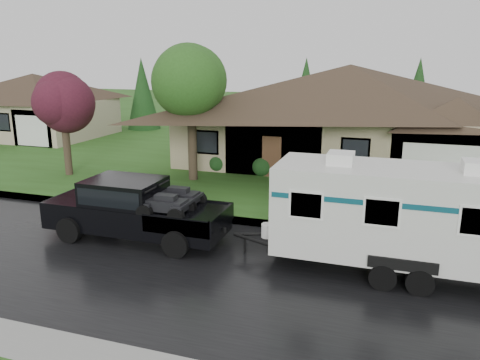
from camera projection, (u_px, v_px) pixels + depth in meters
name	position (u px, v px, depth m)	size (l,w,h in m)	color
ground	(239.00, 247.00, 15.57)	(140.00, 140.00, 0.00)	#2A5119
road	(218.00, 272.00, 13.73)	(140.00, 8.00, 0.01)	black
curb	(258.00, 223.00, 17.62)	(140.00, 0.50, 0.15)	gray
lawn	(314.00, 157.00, 29.33)	(140.00, 26.00, 0.15)	#2A5119
house_main	(354.00, 103.00, 26.67)	(19.44, 10.80, 6.90)	tan
house_far	(36.00, 100.00, 36.00)	(10.80, 8.64, 5.80)	tan
tree_left_green	(191.00, 83.00, 22.48)	(4.16, 4.16, 6.89)	#382B1E
tree_red	(63.00, 104.00, 23.72)	(3.19, 3.19, 5.28)	#382B1E
shrub_row	(336.00, 171.00, 23.34)	(13.60, 1.00, 1.00)	#143814
pickup_truck	(133.00, 207.00, 16.08)	(6.28, 2.39, 2.09)	black
travel_trailer	(405.00, 213.00, 13.22)	(7.75, 2.72, 3.48)	silver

